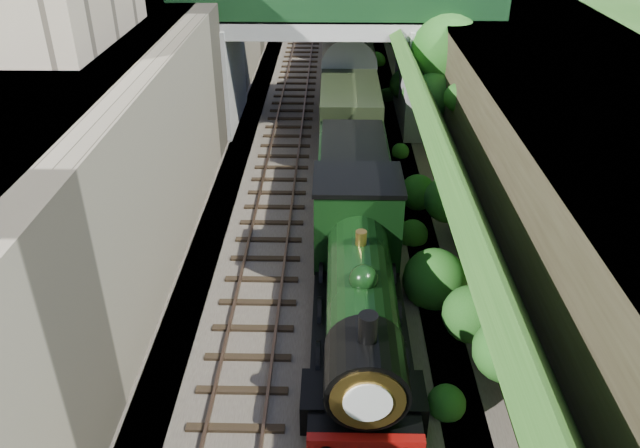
% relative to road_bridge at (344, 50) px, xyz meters
% --- Properties ---
extents(trackbed, '(10.00, 90.00, 0.20)m').
position_rel_road_bridge_xyz_m(trackbed, '(-0.94, -4.00, -3.98)').
color(trackbed, '#473F38').
rests_on(trackbed, ground).
extents(retaining_wall, '(1.00, 90.00, 7.00)m').
position_rel_road_bridge_xyz_m(retaining_wall, '(-6.44, -4.00, -0.58)').
color(retaining_wall, '#756B56').
rests_on(retaining_wall, ground).
extents(street_plateau_left, '(6.00, 90.00, 7.00)m').
position_rel_road_bridge_xyz_m(street_plateau_left, '(-9.94, -4.00, -0.58)').
color(street_plateau_left, '#262628').
rests_on(street_plateau_left, ground).
extents(street_plateau_right, '(8.00, 90.00, 6.25)m').
position_rel_road_bridge_xyz_m(street_plateau_right, '(8.56, -4.00, -0.95)').
color(street_plateau_right, '#262628').
rests_on(street_plateau_right, ground).
extents(embankment_slope, '(4.58, 90.00, 6.36)m').
position_rel_road_bridge_xyz_m(embankment_slope, '(4.07, -7.28, -1.30)').
color(embankment_slope, '#1E4714').
rests_on(embankment_slope, ground).
extents(track_left, '(2.50, 90.00, 0.20)m').
position_rel_road_bridge_xyz_m(track_left, '(-2.94, -4.00, -3.83)').
color(track_left, black).
rests_on(track_left, trackbed).
extents(track_right, '(2.50, 90.00, 0.20)m').
position_rel_road_bridge_xyz_m(track_right, '(0.26, -4.00, -3.83)').
color(track_right, black).
rests_on(track_right, trackbed).
extents(road_bridge, '(16.00, 6.40, 7.25)m').
position_rel_road_bridge_xyz_m(road_bridge, '(0.00, 0.00, 0.00)').
color(road_bridge, gray).
rests_on(road_bridge, ground).
extents(tree, '(3.60, 3.80, 6.60)m').
position_rel_road_bridge_xyz_m(tree, '(4.97, -2.92, 0.57)').
color(tree, black).
rests_on(tree, ground).
extents(locomotive, '(3.10, 10.22, 3.83)m').
position_rel_road_bridge_xyz_m(locomotive, '(0.26, -18.21, -2.18)').
color(locomotive, black).
rests_on(locomotive, trackbed).
extents(tender, '(2.70, 6.00, 3.05)m').
position_rel_road_bridge_xyz_m(tender, '(0.26, -10.85, -2.46)').
color(tender, black).
rests_on(tender, trackbed).
extents(coach_front, '(2.90, 18.00, 3.70)m').
position_rel_road_bridge_xyz_m(coach_front, '(0.26, 1.75, -2.03)').
color(coach_front, black).
rests_on(coach_front, trackbed).
extents(coach_middle, '(2.90, 18.00, 3.70)m').
position_rel_road_bridge_xyz_m(coach_middle, '(0.26, 20.55, -2.03)').
color(coach_middle, black).
rests_on(coach_middle, trackbed).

